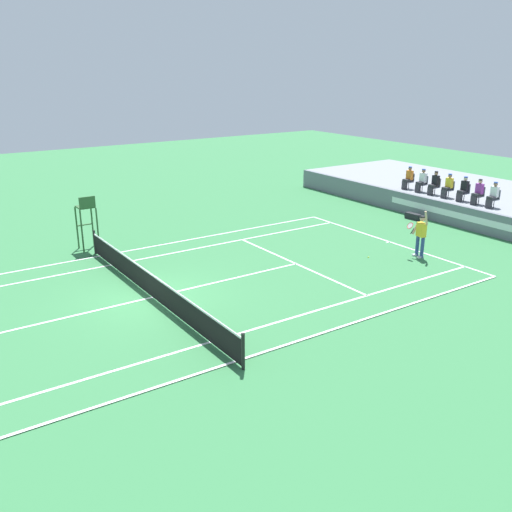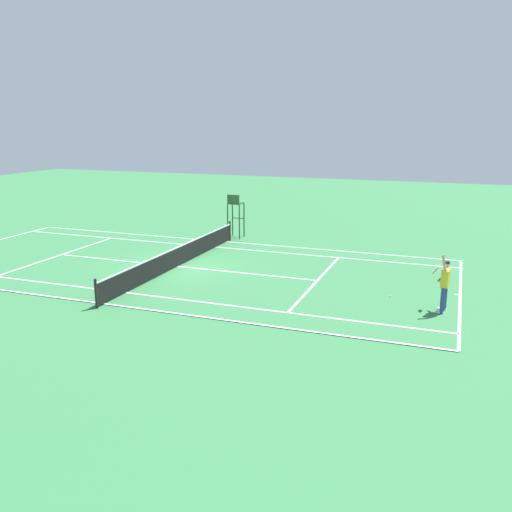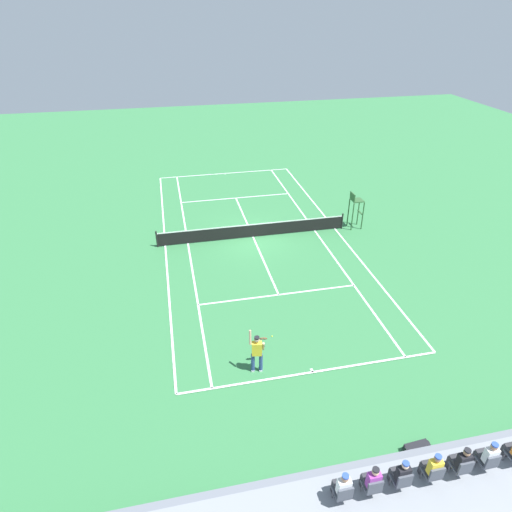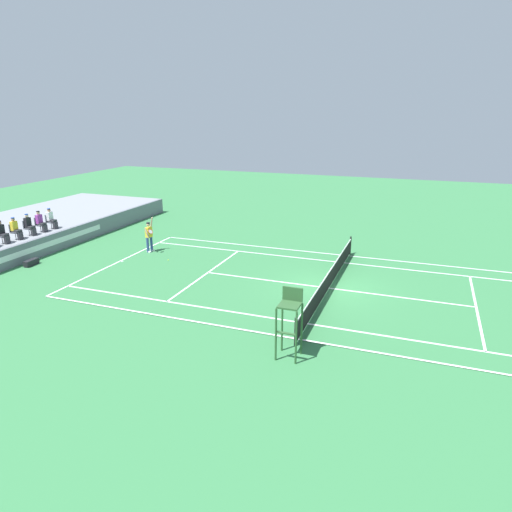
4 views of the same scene
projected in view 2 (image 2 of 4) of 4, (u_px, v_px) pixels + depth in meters
name	position (u px, v px, depth m)	size (l,w,h in m)	color
ground_plane	(178.00, 267.00, 24.52)	(80.00, 80.00, 0.00)	#337542
court	(178.00, 267.00, 24.51)	(11.08, 23.88, 0.03)	#337542
net	(178.00, 256.00, 24.39)	(11.98, 0.10, 1.07)	black
tennis_player	(444.00, 285.00, 18.46)	(0.81, 0.62, 2.08)	navy
tennis_ball	(390.00, 296.00, 20.32)	(0.07, 0.07, 0.07)	#D1E533
umpire_chair	(235.00, 210.00, 30.28)	(0.77, 0.77, 2.44)	#2D562D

